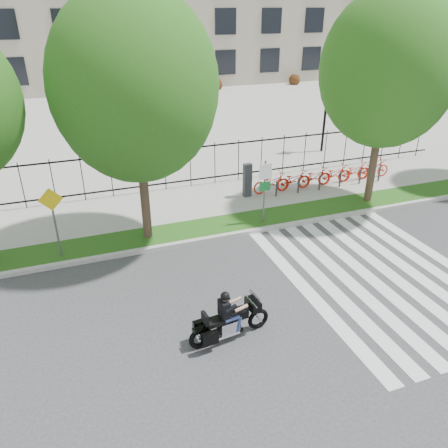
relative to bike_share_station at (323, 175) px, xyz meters
name	(u,v)px	position (x,y,z in m)	size (l,w,h in m)	color
ground	(241,307)	(-7.09, -7.20, -0.62)	(120.00, 120.00, 0.00)	#363638
curb	(199,241)	(-7.09, -3.10, -0.54)	(60.00, 0.20, 0.15)	#B4B2AA
grass_verge	(192,231)	(-7.09, -2.25, -0.54)	(60.00, 1.50, 0.15)	#205515
sidewalk	(176,205)	(-7.09, 0.25, -0.54)	(60.00, 3.50, 0.15)	#9C9992
plaza	(118,117)	(-7.09, 17.80, -0.57)	(80.00, 34.00, 0.10)	#9C9992
crosswalk_stripes	(379,275)	(-2.26, -7.20, -0.61)	(5.70, 8.00, 0.01)	silver
iron_fence	(165,169)	(-7.09, 2.00, 0.53)	(30.00, 0.06, 2.00)	black
lamp_post_right	(327,97)	(2.91, 4.80, 2.59)	(1.06, 0.70, 4.25)	black
street_tree_1	(135,87)	(-8.78, -2.25, 4.88)	(5.35, 5.35, 8.43)	#3E2A22
street_tree_2	(388,70)	(0.91, -2.25, 4.97)	(5.24, 5.24, 8.46)	#3E2A22
bike_share_station	(323,175)	(0.00, 0.00, 0.00)	(7.76, 0.85, 1.50)	#2D2D33
sign_pole_regulatory	(265,184)	(-4.28, -2.62, 1.12)	(0.50, 0.09, 2.50)	#59595B
sign_pole_warning	(53,214)	(-11.85, -2.62, 1.12)	(0.78, 0.09, 2.49)	#59595B
motorcycle_rider	(230,319)	(-7.85, -8.26, -0.03)	(2.30, 0.76, 1.78)	black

